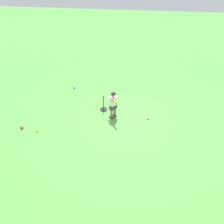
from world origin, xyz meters
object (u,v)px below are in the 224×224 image
at_px(play_ball_far_right, 74,88).
at_px(batting_tee, 104,107).
at_px(child_batter, 113,103).
at_px(play_ball_behind_batter, 22,128).
at_px(play_ball_by_bucket, 37,131).
at_px(play_ball_midfield, 148,118).

distance_m(play_ball_far_right, batting_tee, 2.16).
relative_size(child_batter, play_ball_behind_batter, 11.06).
bearing_deg(play_ball_by_bucket, batting_tee, -141.69).
distance_m(child_batter, play_ball_behind_batter, 3.30).
distance_m(child_batter, play_ball_far_right, 2.83).
relative_size(play_ball_behind_batter, batting_tee, 0.16).
bearing_deg(play_ball_midfield, play_ball_far_right, -28.45).
bearing_deg(play_ball_behind_batter, batting_tee, -149.72).
bearing_deg(play_ball_behind_batter, child_batter, -160.08).
xyz_separation_m(play_ball_behind_batter, play_ball_by_bucket, (-0.60, 0.07, -0.01)).
height_order(play_ball_midfield, play_ball_by_bucket, play_ball_midfield).
bearing_deg(child_batter, play_ball_midfield, -177.28).
relative_size(play_ball_behind_batter, play_ball_far_right, 1.25).
height_order(play_ball_behind_batter, play_ball_far_right, play_ball_behind_batter).
relative_size(child_batter, play_ball_midfield, 11.89).
xyz_separation_m(child_batter, batting_tee, (0.43, -0.42, -0.55)).
height_order(play_ball_behind_batter, play_ball_by_bucket, play_ball_behind_batter).
relative_size(play_ball_midfield, play_ball_far_right, 1.16).
xyz_separation_m(play_ball_behind_batter, batting_tee, (-2.62, -1.53, 0.06)).
distance_m(play_ball_behind_batter, play_ball_far_right, 3.14).
distance_m(child_batter, play_ball_by_bucket, 2.79).
distance_m(play_ball_midfield, play_ball_by_bucket, 3.94).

